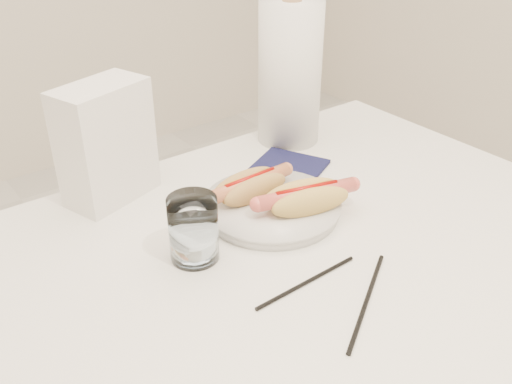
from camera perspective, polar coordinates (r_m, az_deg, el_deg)
table at (r=0.96m, az=1.72°, el=-9.01°), size 1.20×0.80×0.75m
plate at (r=1.02m, az=1.56°, el=-1.62°), size 0.31×0.31×0.02m
hotdog_left at (r=1.02m, az=-0.60°, el=0.53°), size 0.17×0.07×0.05m
hotdog_right at (r=0.99m, az=5.07°, el=-0.59°), size 0.18×0.11×0.05m
water_glass at (r=0.89m, az=-6.30°, el=-3.70°), size 0.08×0.08×0.11m
chopstick_near at (r=0.86m, az=5.10°, el=-8.99°), size 0.19×0.01×0.01m
chopstick_far at (r=0.84m, az=11.05°, el=-10.61°), size 0.19×0.12×0.01m
napkin_box at (r=1.06m, az=-14.82°, el=4.76°), size 0.18×0.14×0.22m
navy_napkin at (r=1.17m, az=3.19°, el=2.43°), size 0.18×0.18×0.01m
paper_towel_roll at (r=1.25m, az=3.41°, el=11.72°), size 0.18×0.18×0.31m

